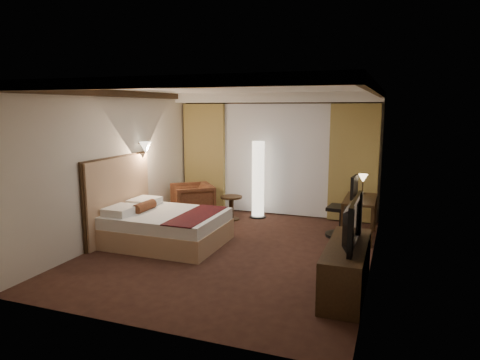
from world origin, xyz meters
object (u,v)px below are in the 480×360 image
(bed, at_px, (167,228))
(dresser, at_px, (346,268))
(armchair, at_px, (192,200))
(floor_lamp, at_px, (258,180))
(side_table, at_px, (231,208))
(office_chair, at_px, (341,206))
(television, at_px, (346,219))
(desk, at_px, (359,218))

(bed, xyz_separation_m, dresser, (3.22, -0.96, 0.04))
(bed, bearing_deg, dresser, -16.63)
(armchair, bearing_deg, floor_lamp, 77.84)
(side_table, bearing_deg, office_chair, -10.03)
(armchair, bearing_deg, television, 14.36)
(side_table, relative_size, desk, 0.44)
(desk, height_order, office_chair, office_chair)
(armchair, xyz_separation_m, dresser, (3.55, -2.63, -0.10))
(dresser, height_order, television, television)
(bed, height_order, side_table, bed)
(floor_lamp, bearing_deg, bed, -112.15)
(armchair, bearing_deg, side_table, 68.61)
(side_table, height_order, desk, desk)
(bed, height_order, television, television)
(office_chair, distance_m, television, 2.52)
(bed, xyz_separation_m, television, (3.19, -0.96, 0.69))
(side_table, xyz_separation_m, dresser, (2.75, -2.88, 0.06))
(side_table, xyz_separation_m, desk, (2.70, -0.37, 0.12))
(floor_lamp, bearing_deg, dresser, -55.24)
(floor_lamp, bearing_deg, side_table, -140.49)
(television, bearing_deg, bed, 74.11)
(desk, bearing_deg, floor_lamp, 161.12)
(desk, bearing_deg, bed, -153.84)
(floor_lamp, relative_size, desk, 1.45)
(desk, distance_m, television, 2.59)
(armchair, distance_m, floor_lamp, 1.49)
(side_table, relative_size, television, 0.45)
(armchair, distance_m, television, 4.43)
(bed, relative_size, side_table, 3.77)
(floor_lamp, height_order, desk, floor_lamp)
(bed, height_order, armchair, armchair)
(floor_lamp, bearing_deg, armchair, -153.24)
(bed, distance_m, side_table, 1.98)
(office_chair, height_order, dresser, office_chair)
(bed, relative_size, dresser, 1.17)
(television, bearing_deg, armchair, 54.17)
(desk, bearing_deg, dresser, -88.86)
(armchair, height_order, office_chair, office_chair)
(floor_lamp, bearing_deg, desk, -18.88)
(bed, bearing_deg, side_table, 76.32)
(floor_lamp, height_order, television, floor_lamp)
(floor_lamp, xyz_separation_m, desk, (2.22, -0.76, -0.47))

